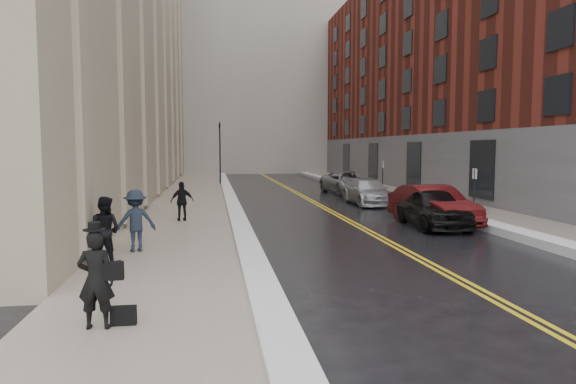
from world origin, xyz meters
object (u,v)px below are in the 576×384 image
object	(u,v)px
car_silver_far	(348,183)
pedestrian_a	(105,230)
car_maroon	(433,205)
pedestrian_b	(136,221)
car_black	(432,207)
car_silver_near	(368,192)
pedestrian_main	(96,279)
pedestrian_c	(182,201)

from	to	relation	value
car_silver_far	pedestrian_a	world-z (taller)	pedestrian_a
car_maroon	pedestrian_b	size ratio (longest dim) A/B	2.75
car_black	pedestrian_a	distance (m)	12.46
car_silver_near	pedestrian_main	distance (m)	21.18
car_black	car_silver_near	world-z (taller)	car_black
pedestrian_a	pedestrian_b	distance (m)	1.55
car_black	car_silver_far	world-z (taller)	car_black
pedestrian_main	car_silver_near	bearing A→B (deg)	-115.42
car_maroon	pedestrian_a	distance (m)	12.91
car_silver_far	pedestrian_a	bearing A→B (deg)	-125.97
pedestrian_b	car_maroon	bearing A→B (deg)	-176.31
car_maroon	car_silver_far	world-z (taller)	car_maroon
pedestrian_b	car_black	bearing A→B (deg)	-178.27
car_maroon	pedestrian_b	distance (m)	11.79
car_silver_near	car_silver_far	distance (m)	6.50
car_black	pedestrian_b	world-z (taller)	pedestrian_b
car_black	pedestrian_main	size ratio (longest dim) A/B	2.83
car_silver_near	pedestrian_main	xyz separation A→B (m)	(-10.33, -18.49, 0.28)
car_silver_far	pedestrian_main	xyz separation A→B (m)	(-10.94, -24.96, 0.20)
car_black	pedestrian_a	world-z (taller)	pedestrian_a
car_silver_far	pedestrian_c	size ratio (longest dim) A/B	3.45
car_maroon	pedestrian_b	bearing A→B (deg)	-164.23
car_silver_far	pedestrian_a	distance (m)	23.22
car_silver_near	pedestrian_main	bearing A→B (deg)	-119.90
car_maroon	pedestrian_c	bearing A→B (deg)	164.35
car_black	pedestrian_main	bearing A→B (deg)	-131.94
car_maroon	pedestrian_main	distance (m)	15.18
car_maroon	pedestrian_c	size ratio (longest dim) A/B	3.05
car_silver_near	car_maroon	bearing A→B (deg)	-88.34
car_silver_far	pedestrian_main	distance (m)	27.25
car_maroon	car_silver_far	xyz separation A→B (m)	(0.30, 14.13, -0.04)
pedestrian_c	car_maroon	bearing A→B (deg)	158.24
car_black	car_silver_near	distance (m)	8.18
car_silver_near	pedestrian_a	xyz separation A→B (m)	(-11.18, -13.52, 0.32)
pedestrian_a	pedestrian_c	size ratio (longest dim) A/B	1.08
car_maroon	pedestrian_main	size ratio (longest dim) A/B	2.97
car_black	pedestrian_a	size ratio (longest dim) A/B	2.68
pedestrian_main	pedestrian_c	distance (m)	12.50
car_maroon	pedestrian_main	world-z (taller)	pedestrian_main
car_black	pedestrian_c	world-z (taller)	pedestrian_c
car_black	pedestrian_c	xyz separation A→B (m)	(-9.74, 2.17, 0.16)
pedestrian_a	pedestrian_b	size ratio (longest dim) A/B	0.98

